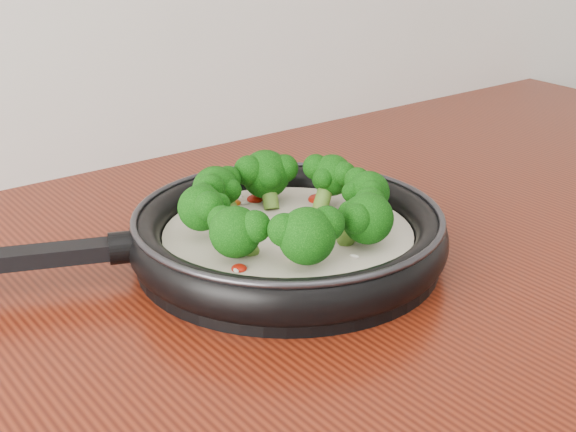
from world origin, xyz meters
TOP-DOWN VIEW (x-y plane):
  - skillet at (-0.07, 1.11)m, footprint 0.53×0.42m

SIDE VIEW (x-z plane):
  - skillet at x=-0.07m, z-range 0.89..0.98m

